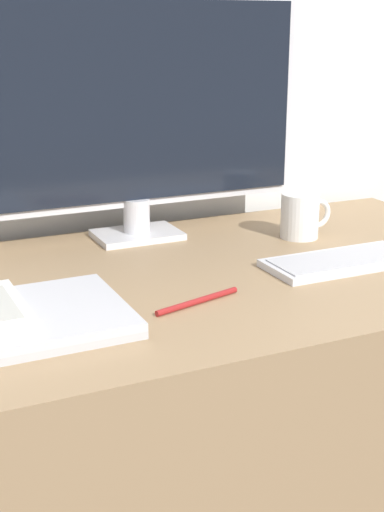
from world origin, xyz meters
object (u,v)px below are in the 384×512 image
Objects in this scene: keyboard at (342,261)px; coffee_mug at (301,216)px; monitor at (134,110)px; laptop at (1,323)px; pen at (198,301)px.

coffee_mug reaches higher than keyboard.
coffee_mug is at bearing -24.37° from monitor.
laptop is at bearing -133.19° from monitor.
monitor is at bearing 46.81° from laptop.
coffee_mug is (0.28, -0.13, -0.20)m from monitor.
pen is (-0.33, -0.23, -0.04)m from coffee_mug.
keyboard is 0.18m from coffee_mug.
monitor is 0.37m from coffee_mug.
pen is (-0.30, -0.06, -0.00)m from keyboard.
coffee_mug is (0.60, 0.21, 0.03)m from laptop.
keyboard is 0.30m from pen.
monitor reaches higher than laptop.
monitor is at bearing 83.45° from pen.
monitor is at bearing 155.63° from coffee_mug.
keyboard is 1.81× the size of pen.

